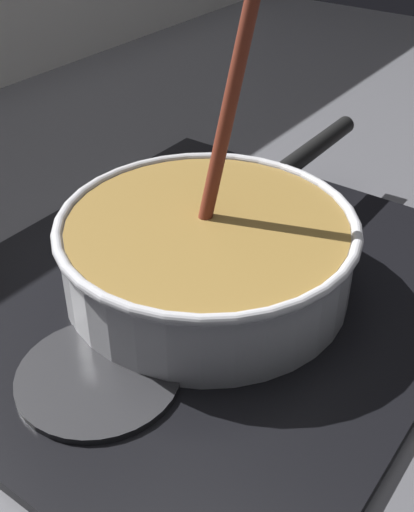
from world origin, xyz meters
The scene contains 5 objects.
ground centered at (0.00, 0.00, -0.02)m, with size 2.40×1.60×0.04m, color #4C4C51.
hob_plate centered at (0.01, 0.12, 0.01)m, with size 0.56×0.48×0.01m, color black.
burner_ring centered at (0.01, 0.12, 0.02)m, with size 0.20×0.20×0.01m, color #592D0C.
spare_burner centered at (-0.15, 0.12, 0.01)m, with size 0.14×0.14×0.01m, color #262628.
cooking_pan centered at (0.01, 0.12, 0.06)m, with size 0.46×0.30×0.29m.
Camera 1 is at (-0.42, -0.19, 0.42)m, focal length 44.97 mm.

